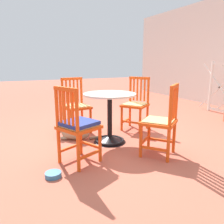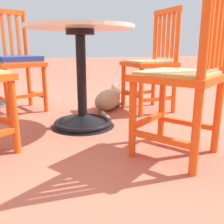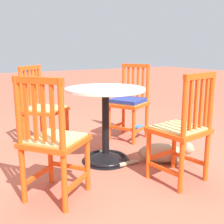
# 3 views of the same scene
# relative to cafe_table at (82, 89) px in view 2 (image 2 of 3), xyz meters

# --- Properties ---
(ground_plane) EXTENTS (24.00, 24.00, 0.00)m
(ground_plane) POSITION_rel_cafe_table_xyz_m (-0.02, 0.02, -0.28)
(ground_plane) COLOR #AD5642
(cafe_table) EXTENTS (0.76, 0.76, 0.73)m
(cafe_table) POSITION_rel_cafe_table_xyz_m (0.00, 0.00, 0.00)
(cafe_table) COLOR black
(cafe_table) RESTS_ON ground_plane
(orange_chair_tucked_in) EXTENTS (0.53, 0.53, 0.91)m
(orange_chair_tucked_in) POSITION_rel_cafe_table_xyz_m (0.48, -0.63, 0.16)
(orange_chair_tucked_in) COLOR #E04C14
(orange_chair_tucked_in) RESTS_ON ground_plane
(orange_chair_near_fence) EXTENTS (0.56, 0.56, 0.91)m
(orange_chair_near_fence) POSITION_rel_cafe_table_xyz_m (-0.41, 0.69, 0.15)
(orange_chair_near_fence) COLOR #E04C14
(orange_chair_near_fence) RESTS_ON ground_plane
(orange_chair_facing_out) EXTENTS (0.44, 0.44, 0.91)m
(orange_chair_facing_out) POSITION_rel_cafe_table_xyz_m (-0.70, -0.30, 0.15)
(orange_chair_facing_out) COLOR #E04C14
(orange_chair_facing_out) RESTS_ON ground_plane
(tabby_cat) EXTENTS (0.42, 0.69, 0.23)m
(tabby_cat) POSITION_rel_cafe_table_xyz_m (-0.35, -0.47, -0.19)
(tabby_cat) COLOR #9E896B
(tabby_cat) RESTS_ON ground_plane
(pet_water_bowl) EXTENTS (0.17, 0.17, 0.05)m
(pet_water_bowl) POSITION_rel_cafe_table_xyz_m (0.70, -0.97, -0.26)
(pet_water_bowl) COLOR teal
(pet_water_bowl) RESTS_ON ground_plane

